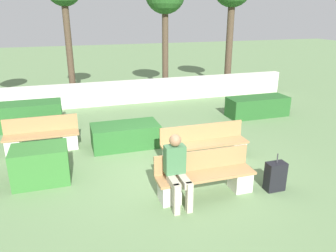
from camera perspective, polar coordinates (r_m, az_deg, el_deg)
name	(u,v)px	position (r m, az deg, el deg)	size (l,w,h in m)	color
ground_plane	(170,171)	(7.50, 0.38, -7.80)	(60.00, 60.00, 0.00)	#607F51
perimeter_wall	(123,92)	(12.86, -7.87, 5.81)	(13.82, 0.30, 0.89)	beige
bench_front	(205,179)	(6.51, 6.50, -9.11)	(1.96, 0.48, 0.85)	#A37A4C
bench_left_side	(42,138)	(9.05, -21.07, -2.00)	(1.85, 0.49, 0.85)	#A37A4C
bench_right_side	(205,147)	(7.95, 6.38, -3.61)	(2.13, 0.48, 0.85)	#A37A4C
person_seated_man	(177,167)	(6.00, 1.55, -7.22)	(0.38, 0.64, 1.34)	#B2A893
hedge_block_near_left	(25,116)	(10.91, -23.58, 1.63)	(2.14, 0.85, 0.80)	#286028
hedge_block_near_right	(257,107)	(11.64, 15.30, 3.29)	(2.09, 0.79, 0.66)	#235623
hedge_block_mid_left	(125,135)	(8.76, -7.42, -1.63)	(1.75, 0.90, 0.61)	#286028
hedge_block_mid_right	(41,164)	(7.40, -21.30, -6.27)	(1.13, 0.79, 0.78)	#33702D
suitcase	(275,176)	(6.97, 18.17, -8.33)	(0.39, 0.23, 0.80)	black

